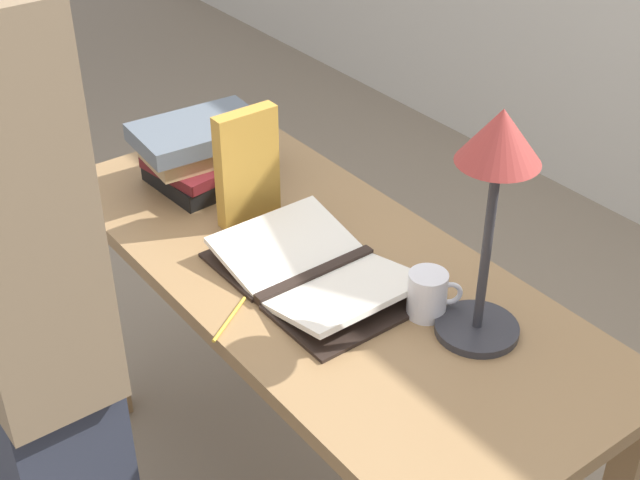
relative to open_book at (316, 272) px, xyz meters
The scene contains 8 objects.
reading_desk 0.15m from the open_book, 132.84° to the left, with size 1.38×0.59×0.77m.
open_book is the anchor object (origin of this frame).
book_stack_tall 0.49m from the open_book, behind, with size 0.23×0.31×0.15m.
book_standing_upright 0.30m from the open_book, behind, with size 0.04×0.15×0.27m.
reading_lamp 0.47m from the open_book, 23.84° to the left, with size 0.16×0.16×0.46m.
coffee_mug 0.25m from the open_book, 25.10° to the left, with size 0.08×0.10×0.09m.
pencil 0.21m from the open_book, 87.67° to the right, with size 0.08×0.12×0.01m.
person_reader 0.57m from the open_book, 96.48° to the right, with size 0.36×0.22×1.67m.
Camera 1 is at (1.21, -0.91, 1.84)m, focal length 50.00 mm.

